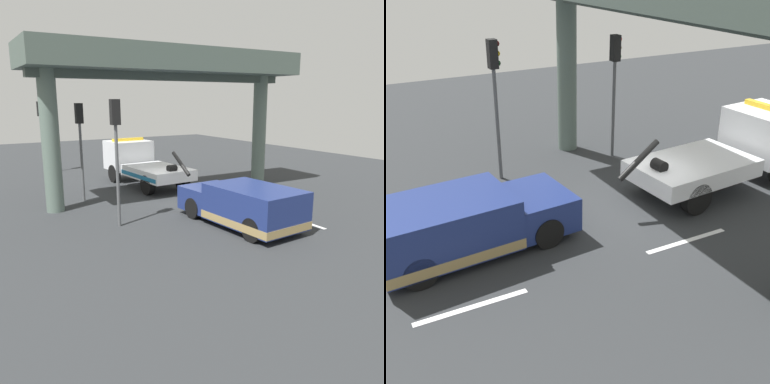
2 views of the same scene
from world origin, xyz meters
The scene contains 7 objects.
ground_plane centered at (0.00, 0.00, -0.05)m, with size 60.00×40.00×0.10m, color #2D3033.
lane_stripe_west centered at (-6.00, -2.34, 0.00)m, with size 2.60×0.16×0.01m, color silver.
lane_stripe_mid centered at (0.00, -2.34, 0.00)m, with size 2.60×0.16×0.01m, color silver.
tow_truck_white centered at (3.86, 0.06, 1.20)m, with size 7.32×2.81×2.46m.
towed_van_green centered at (-5.37, -0.01, 0.78)m, with size 5.34×2.54×1.58m.
traffic_light_near centered at (-2.98, 4.01, 3.39)m, with size 0.39×0.32×4.68m.
traffic_light_far centered at (1.52, 4.01, 3.27)m, with size 0.39×0.32×4.50m.
Camera 2 is at (-8.09, -11.29, 7.11)m, focal length 46.89 mm.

